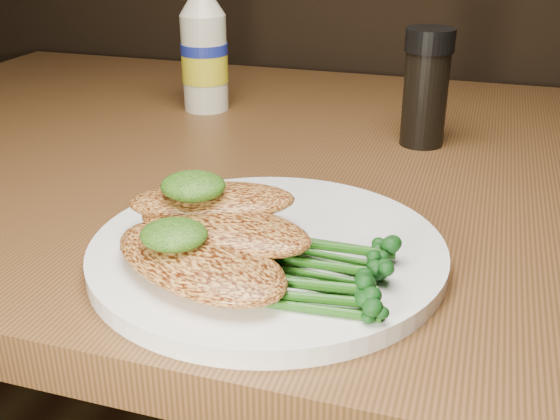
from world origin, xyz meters
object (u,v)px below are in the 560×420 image
(dining_table, at_px, (271,405))
(mayo_bottle, at_px, (204,44))
(pepper_grinder, at_px, (426,88))
(plate, at_px, (268,251))

(dining_table, bearing_deg, mayo_bottle, 135.76)
(mayo_bottle, xyz_separation_m, pepper_grinder, (0.30, -0.06, -0.02))
(plate, distance_m, mayo_bottle, 0.44)
(plate, height_order, pepper_grinder, pepper_grinder)
(dining_table, distance_m, plate, 0.46)
(plate, xyz_separation_m, mayo_bottle, (-0.21, 0.38, 0.08))
(mayo_bottle, bearing_deg, pepper_grinder, -11.69)
(pepper_grinder, bearing_deg, plate, -104.48)
(dining_table, relative_size, pepper_grinder, 9.03)
(mayo_bottle, height_order, pepper_grinder, mayo_bottle)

